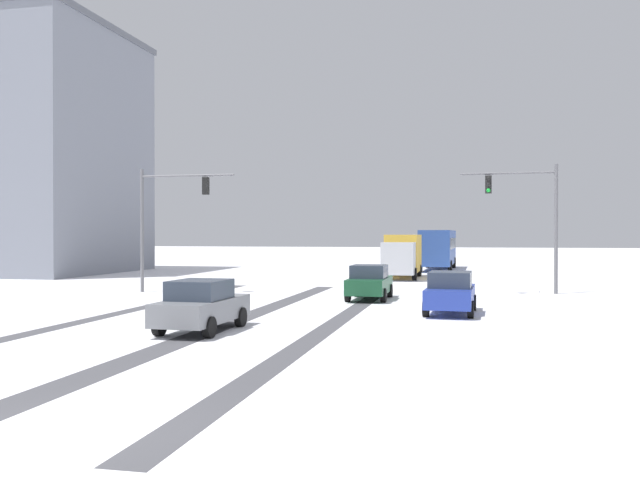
# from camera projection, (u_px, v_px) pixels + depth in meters

# --- Properties ---
(ground_plane) EXTENTS (300.00, 300.00, 0.00)m
(ground_plane) POSITION_uv_depth(u_px,v_px,m) (58.00, 431.00, 10.39)
(ground_plane) COLOR white
(wheel_track_left_lane) EXTENTS (0.74, 30.25, 0.01)m
(wheel_track_left_lane) POSITION_uv_depth(u_px,v_px,m) (337.00, 322.00, 23.45)
(wheel_track_left_lane) COLOR #4C4C51
(wheel_track_left_lane) RESTS_ON ground
(wheel_track_right_lane) EXTENTS (0.74, 30.25, 0.01)m
(wheel_track_right_lane) POSITION_uv_depth(u_px,v_px,m) (109.00, 315.00, 25.29)
(wheel_track_right_lane) COLOR #4C4C51
(wheel_track_right_lane) RESTS_ON ground
(wheel_track_center) EXTENTS (0.96, 30.25, 0.01)m
(wheel_track_center) POSITION_uv_depth(u_px,v_px,m) (241.00, 319.00, 24.20)
(wheel_track_center) COLOR #4C4C51
(wheel_track_center) RESTS_ON ground
(traffic_signal_near_left) EXTENTS (5.18, 0.38, 6.50)m
(traffic_signal_near_left) POSITION_uv_depth(u_px,v_px,m) (166.00, 209.00, 35.27)
(traffic_signal_near_left) COLOR slate
(traffic_signal_near_left) RESTS_ON ground
(traffic_signal_near_right) EXTENTS (4.71, 0.38, 6.50)m
(traffic_signal_near_right) POSITION_uv_depth(u_px,v_px,m) (530.00, 208.00, 33.35)
(traffic_signal_near_right) COLOR slate
(traffic_signal_near_right) RESTS_ON ground
(car_dark_green_lead) EXTENTS (1.85, 4.11, 1.62)m
(car_dark_green_lead) POSITION_uv_depth(u_px,v_px,m) (369.00, 282.00, 31.38)
(car_dark_green_lead) COLOR #194C2D
(car_dark_green_lead) RESTS_ON ground
(car_blue_second) EXTENTS (1.99, 4.18, 1.62)m
(car_blue_second) POSITION_uv_depth(u_px,v_px,m) (450.00, 292.00, 25.81)
(car_blue_second) COLOR #233899
(car_blue_second) RESTS_ON ground
(car_grey_third) EXTENTS (1.96, 4.16, 1.62)m
(car_grey_third) POSITION_uv_depth(u_px,v_px,m) (201.00, 305.00, 21.11)
(car_grey_third) COLOR slate
(car_grey_third) RESTS_ON ground
(bus_oncoming) EXTENTS (2.91, 11.07, 3.38)m
(bus_oncoming) POSITION_uv_depth(u_px,v_px,m) (438.00, 247.00, 58.00)
(bus_oncoming) COLOR #284793
(bus_oncoming) RESTS_ON ground
(box_truck_delivery) EXTENTS (2.32, 7.40, 3.02)m
(box_truck_delivery) POSITION_uv_depth(u_px,v_px,m) (402.00, 255.00, 46.76)
(box_truck_delivery) COLOR #B7BABF
(box_truck_delivery) RESTS_ON ground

